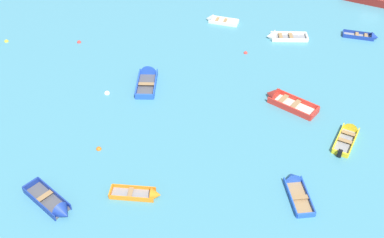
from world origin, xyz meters
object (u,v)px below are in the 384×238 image
Objects in this scene: rowboat_orange_distant_center at (146,194)px; mooring_buoy_near_foreground at (99,149)px; rowboat_blue_near_camera at (148,76)px; rowboat_deep_blue_far_left at (367,37)px; rowboat_white_near_left at (215,20)px; rowboat_yellow_back_row_left at (349,133)px; rowboat_white_center at (278,37)px; mooring_buoy_between_boats_left at (246,53)px; mooring_buoy_between_boats_right at (107,93)px; mooring_buoy_far_field at (7,42)px; rowboat_red_foreground_center at (281,99)px; rowboat_blue_midfield_right at (295,185)px; rowboat_deep_blue_near_right at (56,206)px; mooring_buoy_outer_edge at (79,42)px.

rowboat_orange_distant_center reaches higher than mooring_buoy_near_foreground.
rowboat_blue_near_camera reaches higher than rowboat_deep_blue_far_left.
rowboat_white_near_left is 18.78m from rowboat_yellow_back_row_left.
mooring_buoy_between_boats_left is at bearing -150.70° from rowboat_white_center.
mooring_buoy_between_boats_right is (-12.23, -3.89, 0.00)m from mooring_buoy_between_boats_left.
rowboat_red_foreground_center is at bearing -30.54° from mooring_buoy_far_field.
mooring_buoy_between_boats_right is at bearing -47.43° from mooring_buoy_far_field.
rowboat_red_foreground_center is 8.70m from rowboat_blue_midfield_right.
rowboat_blue_midfield_right is at bearing -143.33° from rowboat_yellow_back_row_left.
rowboat_red_foreground_center is at bearing 34.57° from rowboat_orange_distant_center.
mooring_buoy_between_boats_left is at bearing 55.40° from rowboat_orange_distant_center.
rowboat_yellow_back_row_left is at bearing 36.67° from rowboat_blue_midfield_right.
rowboat_blue_near_camera is (-7.40, -8.52, 0.06)m from rowboat_white_near_left.
rowboat_deep_blue_near_right reaches higher than mooring_buoy_between_boats_right.
mooring_buoy_near_foreground is at bearing -84.20° from mooring_buoy_outer_edge.
rowboat_deep_blue_far_left is 14.36m from rowboat_yellow_back_row_left.
rowboat_blue_near_camera reaches higher than mooring_buoy_outer_edge.
rowboat_orange_distant_center is at bearing -129.32° from rowboat_white_center.
rowboat_white_near_left is 13.15m from mooring_buoy_outer_edge.
mooring_buoy_far_field reaches higher than mooring_buoy_near_foreground.
rowboat_white_near_left reaches higher than mooring_buoy_far_field.
rowboat_white_near_left reaches higher than mooring_buoy_near_foreground.
rowboat_deep_blue_far_left is at bearing -9.59° from rowboat_white_center.
rowboat_blue_near_camera reaches higher than mooring_buoy_between_boats_left.
rowboat_deep_blue_far_left is 0.99× the size of rowboat_orange_distant_center.
mooring_buoy_near_foreground is at bearing 120.31° from rowboat_orange_distant_center.
rowboat_white_near_left is at bearing 67.26° from rowboat_orange_distant_center.
rowboat_deep_blue_far_left is (13.16, -5.54, 0.01)m from rowboat_white_near_left.
rowboat_white_near_left is 9.05× the size of mooring_buoy_outer_edge.
rowboat_red_foreground_center is at bearing 127.99° from rowboat_yellow_back_row_left.
mooring_buoy_outer_edge is (-4.22, 19.24, -0.15)m from rowboat_orange_distant_center.
mooring_buoy_between_boats_right is (-13.07, 3.33, -0.22)m from rowboat_red_foreground_center.
rowboat_blue_midfield_right reaches higher than rowboat_deep_blue_far_left.
mooring_buoy_between_boats_right is at bearing -162.35° from mooring_buoy_between_boats_left.
mooring_buoy_far_field is at bearing 168.79° from mooring_buoy_outer_edge.
rowboat_deep_blue_near_right is at bearing -138.52° from rowboat_white_center.
rowboat_white_near_left is 7.63× the size of mooring_buoy_between_boats_right.
rowboat_red_foreground_center is at bearing -80.31° from rowboat_white_near_left.
mooring_buoy_far_field is (-21.01, 5.67, 0.00)m from mooring_buoy_between_boats_left.
mooring_buoy_between_boats_right is (0.77, 6.29, 0.00)m from mooring_buoy_near_foreground.
rowboat_orange_distant_center reaches higher than mooring_buoy_between_boats_left.
mooring_buoy_near_foreground is (2.61, 4.76, -0.20)m from rowboat_deep_blue_near_right.
mooring_buoy_outer_edge is at bearing 123.78° from rowboat_blue_midfield_right.
rowboat_deep_blue_far_left is at bearing 35.78° from rowboat_red_foreground_center.
mooring_buoy_near_foreground is at bearing -141.92° from mooring_buoy_between_boats_left.
rowboat_deep_blue_near_right is at bearing -118.73° from mooring_buoy_near_foreground.
mooring_buoy_between_boats_left is at bearing -76.82° from rowboat_white_near_left.
rowboat_red_foreground_center reaches higher than mooring_buoy_far_field.
rowboat_red_foreground_center reaches higher than rowboat_deep_blue_far_left.
rowboat_red_foreground_center is 1.24× the size of rowboat_deep_blue_far_left.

